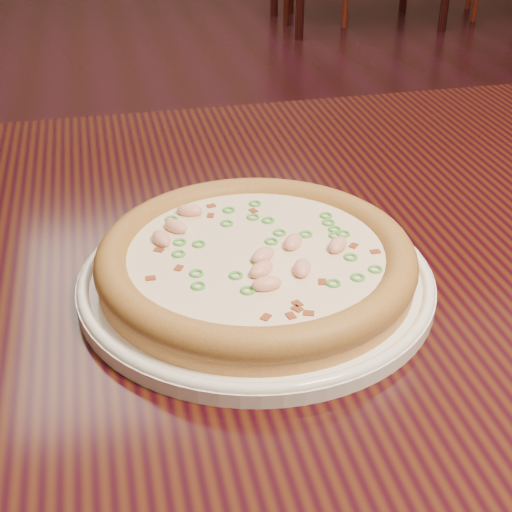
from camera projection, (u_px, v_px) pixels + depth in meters
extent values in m
plane|color=black|center=(328.00, 409.00, 1.54)|extent=(9.00, 9.00, 0.00)
cube|color=black|center=(366.00, 259.00, 0.69)|extent=(1.20, 0.80, 0.04)
cylinder|color=white|center=(256.00, 280.00, 0.61)|extent=(0.30, 0.30, 0.01)
torus|color=white|center=(256.00, 274.00, 0.60)|extent=(0.30, 0.30, 0.01)
cylinder|color=tan|center=(256.00, 265.00, 0.60)|extent=(0.26, 0.26, 0.02)
torus|color=#AD8141|center=(256.00, 256.00, 0.60)|extent=(0.27, 0.27, 0.03)
cylinder|color=beige|center=(256.00, 253.00, 0.59)|extent=(0.22, 0.22, 0.00)
ellipsoid|color=#F2B29E|center=(302.00, 268.00, 0.56)|extent=(0.02, 0.03, 0.01)
ellipsoid|color=#F2B29E|center=(293.00, 242.00, 0.60)|extent=(0.03, 0.03, 0.01)
ellipsoid|color=#F2B29E|center=(267.00, 284.00, 0.54)|extent=(0.02, 0.02, 0.01)
ellipsoid|color=#F2B29E|center=(261.00, 269.00, 0.56)|extent=(0.03, 0.03, 0.01)
ellipsoid|color=#F2B29E|center=(263.00, 255.00, 0.58)|extent=(0.03, 0.03, 0.01)
ellipsoid|color=#F2B29E|center=(190.00, 210.00, 0.65)|extent=(0.03, 0.02, 0.01)
ellipsoid|color=#F2B29E|center=(338.00, 245.00, 0.59)|extent=(0.03, 0.03, 0.01)
ellipsoid|color=#F2B29E|center=(176.00, 226.00, 0.62)|extent=(0.03, 0.03, 0.01)
ellipsoid|color=#F2B29E|center=(161.00, 238.00, 0.60)|extent=(0.02, 0.03, 0.01)
cube|color=maroon|center=(297.00, 305.00, 0.53)|extent=(0.01, 0.01, 0.00)
cube|color=maroon|center=(266.00, 318.00, 0.51)|extent=(0.01, 0.01, 0.00)
cube|color=maroon|center=(179.00, 269.00, 0.57)|extent=(0.01, 0.01, 0.00)
cube|color=maroon|center=(211.00, 216.00, 0.65)|extent=(0.01, 0.01, 0.00)
cube|color=maroon|center=(375.00, 253.00, 0.59)|extent=(0.01, 0.01, 0.00)
cube|color=maroon|center=(253.00, 212.00, 0.65)|extent=(0.01, 0.01, 0.00)
cube|color=maroon|center=(291.00, 317.00, 0.51)|extent=(0.01, 0.01, 0.00)
cube|color=maroon|center=(151.00, 279.00, 0.56)|extent=(0.01, 0.01, 0.00)
cube|color=maroon|center=(211.00, 207.00, 0.66)|extent=(0.01, 0.01, 0.00)
cube|color=maroon|center=(322.00, 283.00, 0.55)|extent=(0.01, 0.01, 0.00)
cube|color=maroon|center=(159.00, 251.00, 0.59)|extent=(0.01, 0.01, 0.00)
cube|color=maroon|center=(309.00, 314.00, 0.52)|extent=(0.01, 0.01, 0.00)
cube|color=maroon|center=(353.00, 247.00, 0.60)|extent=(0.01, 0.01, 0.00)
cube|color=maroon|center=(297.00, 310.00, 0.52)|extent=(0.01, 0.01, 0.00)
torus|color=green|center=(358.00, 278.00, 0.56)|extent=(0.02, 0.02, 0.00)
torus|color=green|center=(333.00, 283.00, 0.55)|extent=(0.02, 0.02, 0.00)
torus|color=green|center=(335.00, 236.00, 0.61)|extent=(0.01, 0.01, 0.00)
torus|color=green|center=(198.00, 286.00, 0.55)|extent=(0.01, 0.01, 0.00)
torus|color=green|center=(271.00, 242.00, 0.60)|extent=(0.02, 0.02, 0.00)
torus|color=green|center=(280.00, 233.00, 0.62)|extent=(0.01, 0.01, 0.00)
torus|color=green|center=(306.00, 234.00, 0.62)|extent=(0.01, 0.01, 0.00)
torus|color=green|center=(180.00, 242.00, 0.60)|extent=(0.01, 0.01, 0.00)
torus|color=green|center=(171.00, 219.00, 0.64)|extent=(0.02, 0.02, 0.00)
torus|color=green|center=(236.00, 276.00, 0.56)|extent=(0.01, 0.01, 0.00)
torus|color=green|center=(196.00, 274.00, 0.56)|extent=(0.02, 0.02, 0.00)
torus|color=green|center=(351.00, 257.00, 0.58)|extent=(0.02, 0.02, 0.00)
torus|color=green|center=(248.00, 291.00, 0.54)|extent=(0.02, 0.02, 0.00)
torus|color=green|center=(268.00, 221.00, 0.64)|extent=(0.02, 0.02, 0.00)
torus|color=green|center=(253.00, 217.00, 0.64)|extent=(0.02, 0.02, 0.00)
torus|color=green|center=(326.00, 216.00, 0.64)|extent=(0.02, 0.02, 0.00)
torus|color=green|center=(328.00, 223.00, 0.63)|extent=(0.01, 0.01, 0.00)
torus|color=green|center=(199.00, 244.00, 0.60)|extent=(0.01, 0.01, 0.00)
torus|color=green|center=(179.00, 254.00, 0.59)|extent=(0.02, 0.02, 0.00)
torus|color=green|center=(343.00, 234.00, 0.62)|extent=(0.01, 0.01, 0.00)
torus|color=green|center=(375.00, 269.00, 0.57)|extent=(0.01, 0.01, 0.00)
torus|color=green|center=(255.00, 204.00, 0.66)|extent=(0.01, 0.01, 0.00)
torus|color=green|center=(227.00, 224.00, 0.63)|extent=(0.02, 0.02, 0.00)
torus|color=green|center=(229.00, 210.00, 0.65)|extent=(0.02, 0.02, 0.00)
torus|color=green|center=(258.00, 261.00, 0.58)|extent=(0.02, 0.02, 0.00)
torus|color=green|center=(335.00, 230.00, 0.62)|extent=(0.01, 0.01, 0.00)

